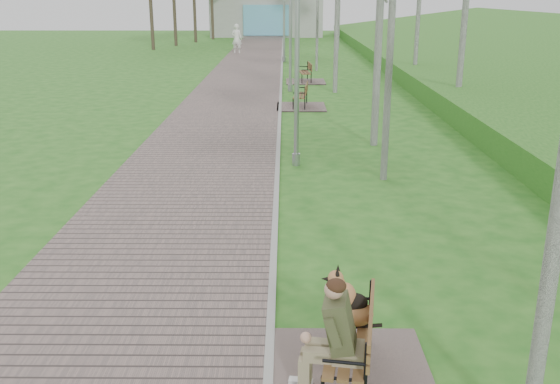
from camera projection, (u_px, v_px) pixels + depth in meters
The scene contains 12 objects.
ground at pixel (273, 263), 8.99m from camera, with size 120.00×120.00×0.00m, color #24651C.
walkway at pixel (245, 76), 29.49m from camera, with size 3.50×67.00×0.04m, color #685854.
kerb at pixel (281, 75), 29.47m from camera, with size 0.10×67.00×0.05m, color #999993.
embankment at pixel (548, 80), 27.96m from camera, with size 14.00×70.00×1.60m, color #569735.
building_north at pixel (267, 14), 56.97m from camera, with size 10.00×5.20×4.00m.
bench_main at pixel (344, 346), 6.15m from camera, with size 1.63×1.81×1.42m.
bench_second at pixel (300, 102), 21.26m from camera, with size 1.65×1.84×1.01m.
bench_third at pixel (305, 78), 27.38m from camera, with size 1.70×1.89×1.04m.
lamp_post_near at pixel (297, 67), 13.46m from camera, with size 0.18×0.18×4.70m.
lamp_post_second at pixel (291, 32), 24.11m from camera, with size 0.19×0.19×4.95m.
lamp_post_third at pixel (284, 14), 34.80m from camera, with size 0.22×0.22×5.65m.
pedestrian_near at pixel (237, 39), 40.37m from camera, with size 0.69×0.45×1.88m, color white.
Camera 1 is at (0.16, -8.26, 3.70)m, focal length 40.00 mm.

